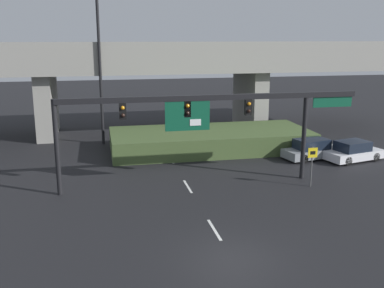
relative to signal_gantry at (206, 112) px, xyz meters
The scene contains 9 objects.
ground_plane 10.39m from the signal_gantry, 96.95° to the right, with size 160.00×160.00×0.00m, color black.
lane_markings 5.62m from the signal_gantry, 110.04° to the left, with size 0.14×21.63×0.01m.
signal_gantry is the anchor object (origin of this frame).
speed_limit_sign 7.04m from the signal_gantry, 15.07° to the right, with size 0.60×0.11×2.49m.
highway_light_pole_near 13.82m from the signal_gantry, 115.78° to the left, with size 0.70×0.36×12.30m.
overpass_bridge 16.81m from the signal_gantry, 93.87° to the left, with size 45.52×8.56×8.45m.
grass_embankment 9.64m from the signal_gantry, 73.86° to the left, with size 15.80×6.60×1.56m.
parked_sedan_near_right 10.91m from the signal_gantry, 24.94° to the left, with size 4.86×2.70×1.49m.
parked_sedan_mid_right 12.90m from the signal_gantry, 14.78° to the left, with size 4.64×2.81×1.49m.
Camera 1 is at (-5.07, -16.28, 8.89)m, focal length 42.00 mm.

